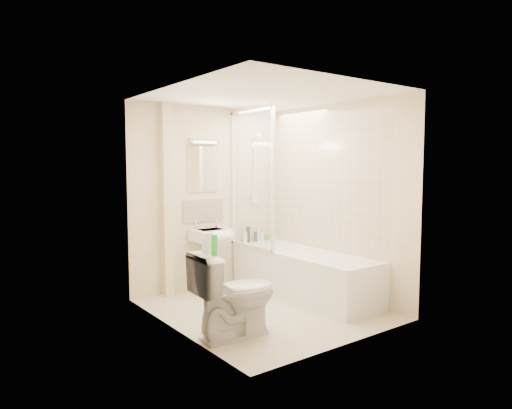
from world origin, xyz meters
TOP-DOWN VIEW (x-y plane):
  - floor at (0.00, 0.00)m, footprint 2.50×2.50m
  - wall_back at (0.00, 1.25)m, footprint 2.20×0.02m
  - wall_left at (-1.10, 0.00)m, footprint 0.02×2.50m
  - wall_right at (1.10, 0.00)m, footprint 0.02×2.50m
  - ceiling at (0.00, 0.00)m, footprint 2.20×2.50m
  - tile_back at (0.75, 1.24)m, footprint 0.70×0.01m
  - tile_right at (1.09, 0.17)m, footprint 0.01×2.10m
  - pipe_boxing at (-0.62, 1.19)m, footprint 0.12×0.12m
  - splashback at (-0.07, 1.24)m, footprint 0.60×0.02m
  - mirror at (-0.07, 1.24)m, footprint 0.46×0.01m
  - strip_light at (-0.07, 1.22)m, footprint 0.42×0.07m
  - bathtub at (0.75, 0.17)m, footprint 0.70×2.10m
  - shower_screen at (0.40, 0.80)m, footprint 0.04×0.92m
  - shower_fixture at (0.75, 1.19)m, footprint 0.10×0.16m
  - pedestal_sink at (-0.07, 1.01)m, footprint 0.48×0.45m
  - bottle_white_a at (0.55, 1.16)m, footprint 0.06×0.06m
  - bottle_black_b at (0.60, 1.16)m, footprint 0.05×0.05m
  - bottle_blue at (0.74, 1.16)m, footprint 0.05×0.05m
  - bottle_cream at (0.77, 1.16)m, footprint 0.06×0.06m
  - bottle_white_b at (0.84, 1.16)m, footprint 0.06×0.06m
  - bottle_green at (0.94, 1.16)m, footprint 0.06×0.06m
  - toilet at (-0.72, -0.47)m, footprint 0.57×0.88m
  - toilet_roll_lower at (-0.98, -0.42)m, footprint 0.10×0.10m
  - toilet_roll_upper at (-0.99, -0.42)m, footprint 0.11×0.11m
  - green_bottle at (-1.00, -0.57)m, footprint 0.06×0.06m

SIDE VIEW (x-z plane):
  - floor at x=0.00m, z-range 0.00..0.00m
  - bathtub at x=0.75m, z-range 0.01..0.56m
  - toilet at x=-0.72m, z-range 0.00..0.83m
  - bottle_green at x=0.94m, z-range 0.55..0.63m
  - bottle_white_b at x=0.84m, z-range 0.55..0.67m
  - bottle_blue at x=0.74m, z-range 0.55..0.68m
  - bottle_white_a at x=0.55m, z-range 0.55..0.70m
  - bottle_cream at x=0.77m, z-range 0.55..0.72m
  - pedestal_sink at x=-0.07m, z-range 0.19..1.10m
  - bottle_black_b at x=0.60m, z-range 0.55..0.77m
  - toilet_roll_lower at x=-0.98m, z-range 0.83..0.92m
  - green_bottle at x=-1.00m, z-range 0.83..1.02m
  - toilet_roll_upper at x=-0.99m, z-range 0.92..1.02m
  - splashback at x=-0.07m, z-range 0.88..1.18m
  - wall_back at x=0.00m, z-range 0.00..2.40m
  - wall_left at x=-1.10m, z-range 0.00..2.40m
  - wall_right at x=1.10m, z-range 0.00..2.40m
  - pipe_boxing at x=-0.62m, z-range 0.00..2.40m
  - tile_back at x=0.75m, z-range 0.55..2.30m
  - tile_right at x=1.09m, z-range 0.55..2.30m
  - shower_screen at x=0.40m, z-range 0.55..2.35m
  - shower_fixture at x=0.75m, z-range 1.05..2.04m
  - mirror at x=-0.07m, z-range 1.28..1.88m
  - strip_light at x=-0.07m, z-range 1.92..1.98m
  - ceiling at x=0.00m, z-range 2.39..2.41m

